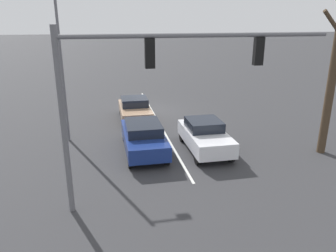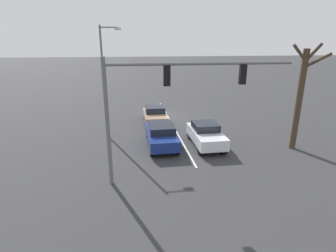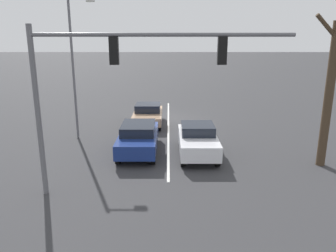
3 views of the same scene
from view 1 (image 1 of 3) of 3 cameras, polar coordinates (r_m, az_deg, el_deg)
ground_plane at (r=24.04m, az=-2.76°, el=2.57°), size 240.00×240.00×0.00m
lane_stripe_left_divider at (r=21.56m, az=-1.69°, el=0.72°), size 0.12×17.23×0.01m
car_white_leftlane_front at (r=16.82m, az=6.43°, el=-1.65°), size 1.89×4.22×1.59m
car_navy_midlane_front at (r=16.61m, az=-4.27°, el=-1.85°), size 1.94×4.68×1.54m
car_tan_midlane_second at (r=22.07m, az=-5.80°, el=3.05°), size 1.94×4.25×1.43m
traffic_signal_gantry at (r=10.90m, az=-3.88°, el=8.41°), size 9.26×0.37×6.36m
street_lamp_right_shoulder at (r=18.14m, az=-17.71°, el=11.42°), size 1.51×0.24×8.11m
bare_tree_near at (r=17.57m, az=26.70°, el=6.93°), size 2.13×1.25×6.96m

